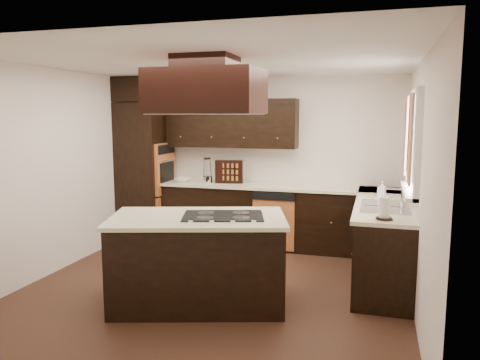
# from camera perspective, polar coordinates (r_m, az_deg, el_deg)

# --- Properties ---
(floor) EXTENTS (4.20, 4.20, 0.02)m
(floor) POSITION_cam_1_polar(r_m,az_deg,el_deg) (5.47, -2.85, -12.93)
(floor) COLOR brown
(floor) RESTS_ON ground
(ceiling) EXTENTS (4.20, 4.20, 0.02)m
(ceiling) POSITION_cam_1_polar(r_m,az_deg,el_deg) (5.14, -3.05, 14.30)
(ceiling) COLOR white
(ceiling) RESTS_ON ground
(wall_back) EXTENTS (4.20, 0.02, 2.50)m
(wall_back) POSITION_cam_1_polar(r_m,az_deg,el_deg) (7.17, 2.64, 2.44)
(wall_back) COLOR white
(wall_back) RESTS_ON ground
(wall_front) EXTENTS (4.20, 0.02, 2.50)m
(wall_front) POSITION_cam_1_polar(r_m,az_deg,el_deg) (3.27, -15.28, -4.54)
(wall_front) COLOR white
(wall_front) RESTS_ON ground
(wall_left) EXTENTS (0.02, 4.20, 2.50)m
(wall_left) POSITION_cam_1_polar(r_m,az_deg,el_deg) (6.18, -21.74, 0.98)
(wall_left) COLOR white
(wall_left) RESTS_ON ground
(wall_right) EXTENTS (0.02, 4.20, 2.50)m
(wall_right) POSITION_cam_1_polar(r_m,az_deg,el_deg) (4.89, 21.09, -0.70)
(wall_right) COLOR white
(wall_right) RESTS_ON ground
(oven_column) EXTENTS (0.65, 0.75, 2.12)m
(oven_column) POSITION_cam_1_polar(r_m,az_deg,el_deg) (7.44, -11.53, 1.02)
(oven_column) COLOR black
(oven_column) RESTS_ON floor
(wall_oven_face) EXTENTS (0.05, 0.62, 0.78)m
(wall_oven_face) POSITION_cam_1_polar(r_m,az_deg,el_deg) (7.28, -9.10, 1.40)
(wall_oven_face) COLOR orange
(wall_oven_face) RESTS_ON oven_column
(base_cabinets_back) EXTENTS (2.93, 0.60, 0.88)m
(base_cabinets_back) POSITION_cam_1_polar(r_m,az_deg,el_deg) (6.99, 2.27, -4.43)
(base_cabinets_back) COLOR black
(base_cabinets_back) RESTS_ON floor
(base_cabinets_right) EXTENTS (0.60, 2.40, 0.88)m
(base_cabinets_right) POSITION_cam_1_polar(r_m,az_deg,el_deg) (5.92, 16.98, -7.08)
(base_cabinets_right) COLOR black
(base_cabinets_right) RESTS_ON floor
(countertop_back) EXTENTS (2.93, 0.63, 0.04)m
(countertop_back) POSITION_cam_1_polar(r_m,az_deg,el_deg) (6.89, 2.26, -0.72)
(countertop_back) COLOR #F5ECC4
(countertop_back) RESTS_ON base_cabinets_back
(countertop_right) EXTENTS (0.63, 2.40, 0.04)m
(countertop_right) POSITION_cam_1_polar(r_m,az_deg,el_deg) (5.82, 17.02, -2.70)
(countertop_right) COLOR #F5ECC4
(countertop_right) RESTS_ON base_cabinets_right
(upper_cabinets) EXTENTS (2.00, 0.34, 0.72)m
(upper_cabinets) POSITION_cam_1_polar(r_m,az_deg,el_deg) (7.08, -1.09, 6.91)
(upper_cabinets) COLOR black
(upper_cabinets) RESTS_ON wall_back
(dishwasher_front) EXTENTS (0.60, 0.05, 0.72)m
(dishwasher_front) POSITION_cam_1_polar(r_m,az_deg,el_deg) (6.66, 4.10, -5.47)
(dishwasher_front) COLOR orange
(dishwasher_front) RESTS_ON floor
(window_frame) EXTENTS (0.06, 1.32, 1.12)m
(window_frame) POSITION_cam_1_polar(r_m,az_deg,el_deg) (5.39, 20.41, 4.37)
(window_frame) COLOR white
(window_frame) RESTS_ON wall_right
(window_pane) EXTENTS (0.00, 1.20, 1.00)m
(window_pane) POSITION_cam_1_polar(r_m,az_deg,el_deg) (5.40, 20.71, 4.36)
(window_pane) COLOR white
(window_pane) RESTS_ON wall_right
(curtain_left) EXTENTS (0.02, 0.34, 0.90)m
(curtain_left) POSITION_cam_1_polar(r_m,az_deg,el_deg) (4.97, 20.08, 4.70)
(curtain_left) COLOR beige
(curtain_left) RESTS_ON wall_right
(curtain_right) EXTENTS (0.02, 0.34, 0.90)m
(curtain_right) POSITION_cam_1_polar(r_m,az_deg,el_deg) (5.81, 19.57, 5.13)
(curtain_right) COLOR beige
(curtain_right) RESTS_ON wall_right
(sink_rim) EXTENTS (0.52, 0.84, 0.01)m
(sink_rim) POSITION_cam_1_polar(r_m,az_deg,el_deg) (5.47, 17.22, -3.11)
(sink_rim) COLOR silver
(sink_rim) RESTS_ON countertop_right
(island) EXTENTS (1.90, 1.38, 0.88)m
(island) POSITION_cam_1_polar(r_m,az_deg,el_deg) (4.90, -5.11, -9.93)
(island) COLOR black
(island) RESTS_ON floor
(island_top) EXTENTS (1.97, 1.46, 0.04)m
(island_top) POSITION_cam_1_polar(r_m,az_deg,el_deg) (4.77, -5.18, -4.67)
(island_top) COLOR #F5ECC4
(island_top) RESTS_ON island
(cooktop) EXTENTS (0.93, 0.75, 0.01)m
(cooktop) POSITION_cam_1_polar(r_m,az_deg,el_deg) (4.75, -2.07, -4.37)
(cooktop) COLOR black
(cooktop) RESTS_ON island_top
(range_hood) EXTENTS (1.05, 0.72, 0.42)m
(range_hood) POSITION_cam_1_polar(r_m,az_deg,el_deg) (4.57, -4.14, 10.68)
(range_hood) COLOR black
(range_hood) RESTS_ON ceiling
(hood_duct) EXTENTS (0.55, 0.50, 0.13)m
(hood_duct) POSITION_cam_1_polar(r_m,az_deg,el_deg) (4.59, -4.18, 14.12)
(hood_duct) COLOR black
(hood_duct) RESTS_ON ceiling
(blender_base) EXTENTS (0.15, 0.15, 0.10)m
(blender_base) POSITION_cam_1_polar(r_m,az_deg,el_deg) (7.06, -4.00, 0.05)
(blender_base) COLOR silver
(blender_base) RESTS_ON countertop_back
(blender_pitcher) EXTENTS (0.13, 0.13, 0.26)m
(blender_pitcher) POSITION_cam_1_polar(r_m,az_deg,el_deg) (7.04, -4.01, 1.50)
(blender_pitcher) COLOR silver
(blender_pitcher) RESTS_ON blender_base
(spice_rack) EXTENTS (0.43, 0.19, 0.34)m
(spice_rack) POSITION_cam_1_polar(r_m,az_deg,el_deg) (7.01, -1.35, 1.01)
(spice_rack) COLOR black
(spice_rack) RESTS_ON countertop_back
(mixing_bowl) EXTENTS (0.27, 0.27, 0.06)m
(mixing_bowl) POSITION_cam_1_polar(r_m,az_deg,el_deg) (7.23, -7.02, 0.03)
(mixing_bowl) COLOR white
(mixing_bowl) RESTS_ON countertop_back
(soap_bottle) EXTENTS (0.11, 0.11, 0.21)m
(soap_bottle) POSITION_cam_1_polar(r_m,az_deg,el_deg) (6.01, 16.91, -1.14)
(soap_bottle) COLOR white
(soap_bottle) RESTS_ON countertop_right
(paper_towel) EXTENTS (0.11, 0.11, 0.22)m
(paper_towel) POSITION_cam_1_polar(r_m,az_deg,el_deg) (4.79, 17.21, -3.35)
(paper_towel) COLOR white
(paper_towel) RESTS_ON countertop_right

